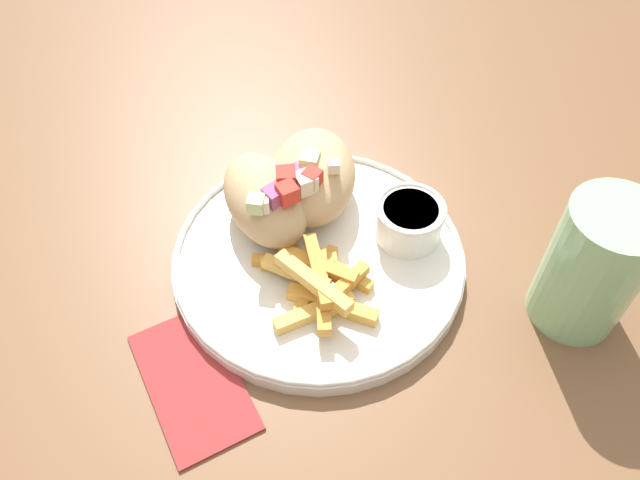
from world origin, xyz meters
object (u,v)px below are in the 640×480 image
(plate, at_px, (320,256))
(water_glass, at_px, (591,271))
(sauce_ramekin, at_px, (409,219))
(pita_sandwich_near, at_px, (265,199))
(pita_sandwich_far, at_px, (312,176))
(fries_pile, at_px, (317,282))

(plate, height_order, water_glass, water_glass)
(sauce_ramekin, bearing_deg, pita_sandwich_near, -130.43)
(pita_sandwich_far, relative_size, fries_pile, 1.19)
(water_glass, bearing_deg, sauce_ramekin, -152.23)
(pita_sandwich_near, height_order, fries_pile, pita_sandwich_near)
(fries_pile, bearing_deg, sauce_ramekin, 93.08)
(plate, xyz_separation_m, sauce_ramekin, (0.03, 0.08, 0.03))
(plate, height_order, fries_pile, fries_pile)
(pita_sandwich_far, xyz_separation_m, fries_pile, (0.09, -0.06, -0.02))
(plate, bearing_deg, pita_sandwich_far, 152.30)
(plate, relative_size, pita_sandwich_near, 2.21)
(sauce_ramekin, height_order, water_glass, water_glass)
(plate, bearing_deg, pita_sandwich_near, -160.74)
(fries_pile, bearing_deg, water_glass, 53.26)
(plate, distance_m, sauce_ramekin, 0.09)
(pita_sandwich_near, xyz_separation_m, pita_sandwich_far, (-0.00, 0.05, 0.00))
(pita_sandwich_near, distance_m, sauce_ramekin, 0.14)
(plate, bearing_deg, fries_pile, -37.75)
(plate, xyz_separation_m, pita_sandwich_near, (-0.06, -0.02, 0.04))
(water_glass, bearing_deg, plate, -137.18)
(pita_sandwich_far, height_order, sauce_ramekin, pita_sandwich_far)
(fries_pile, height_order, sauce_ramekin, sauce_ramekin)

